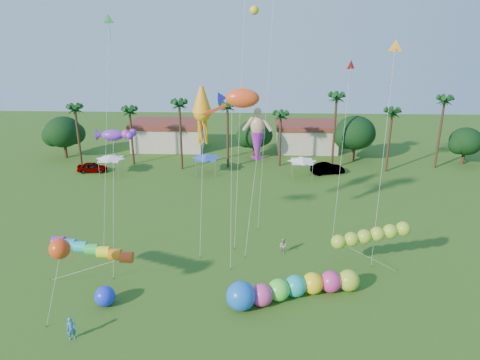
{
  "coord_description": "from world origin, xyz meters",
  "views": [
    {
      "loc": [
        1.45,
        -28.6,
        23.29
      ],
      "look_at": [
        0.0,
        10.0,
        9.0
      ],
      "focal_mm": 35.0,
      "sensor_mm": 36.0,
      "label": 1
    }
  ],
  "objects_px": {
    "car_b": "(327,168)",
    "spectator_b": "(283,246)",
    "caterpillar_inflatable": "(289,288)",
    "blue_ball": "(105,296)",
    "spectator_a": "(71,329)",
    "car_a": "(92,167)"
  },
  "relations": [
    {
      "from": "car_b",
      "to": "spectator_b",
      "type": "bearing_deg",
      "value": 147.69
    },
    {
      "from": "car_a",
      "to": "car_b",
      "type": "height_order",
      "value": "car_b"
    },
    {
      "from": "caterpillar_inflatable",
      "to": "spectator_a",
      "type": "bearing_deg",
      "value": -179.98
    },
    {
      "from": "spectator_b",
      "to": "blue_ball",
      "type": "xyz_separation_m",
      "value": [
        -15.17,
        -9.39,
        0.09
      ]
    },
    {
      "from": "car_a",
      "to": "spectator_a",
      "type": "relative_size",
      "value": 2.34
    },
    {
      "from": "spectator_a",
      "to": "blue_ball",
      "type": "bearing_deg",
      "value": 45.45
    },
    {
      "from": "spectator_b",
      "to": "spectator_a",
      "type": "bearing_deg",
      "value": -93.06
    },
    {
      "from": "car_b",
      "to": "caterpillar_inflatable",
      "type": "bearing_deg",
      "value": 152.08
    },
    {
      "from": "caterpillar_inflatable",
      "to": "blue_ball",
      "type": "relative_size",
      "value": 6.85
    },
    {
      "from": "spectator_b",
      "to": "blue_ball",
      "type": "distance_m",
      "value": 17.84
    },
    {
      "from": "spectator_a",
      "to": "caterpillar_inflatable",
      "type": "height_order",
      "value": "caterpillar_inflatable"
    },
    {
      "from": "spectator_a",
      "to": "car_b",
      "type": "bearing_deg",
      "value": 28.35
    },
    {
      "from": "caterpillar_inflatable",
      "to": "blue_ball",
      "type": "height_order",
      "value": "caterpillar_inflatable"
    },
    {
      "from": "car_b",
      "to": "caterpillar_inflatable",
      "type": "xyz_separation_m",
      "value": [
        -7.67,
        -32.23,
        0.21
      ]
    },
    {
      "from": "car_b",
      "to": "spectator_b",
      "type": "xyz_separation_m",
      "value": [
        -7.79,
        -24.31,
        -0.03
      ]
    },
    {
      "from": "car_b",
      "to": "car_a",
      "type": "bearing_deg",
      "value": 76.35
    },
    {
      "from": "spectator_a",
      "to": "blue_ball",
      "type": "height_order",
      "value": "spectator_a"
    },
    {
      "from": "spectator_a",
      "to": "blue_ball",
      "type": "xyz_separation_m",
      "value": [
        1.17,
        4.29,
        -0.06
      ]
    },
    {
      "from": "caterpillar_inflatable",
      "to": "blue_ball",
      "type": "distance_m",
      "value": 15.36
    },
    {
      "from": "caterpillar_inflatable",
      "to": "blue_ball",
      "type": "xyz_separation_m",
      "value": [
        -15.29,
        -1.47,
        -0.16
      ]
    },
    {
      "from": "spectator_b",
      "to": "caterpillar_inflatable",
      "type": "distance_m",
      "value": 7.92
    },
    {
      "from": "caterpillar_inflatable",
      "to": "spectator_b",
      "type": "bearing_deg",
      "value": 71.65
    }
  ]
}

